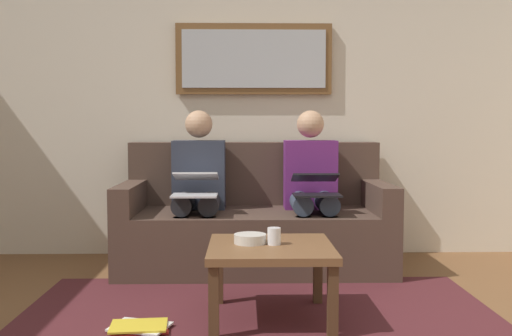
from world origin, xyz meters
TOP-DOWN VIEW (x-y plane):
  - wall_rear at (0.00, -2.60)m, footprint 6.00×0.12m
  - area_rug at (0.00, -0.85)m, footprint 2.60×1.80m
  - couch at (0.00, -2.12)m, footprint 1.91×0.90m
  - framed_mirror at (0.00, -2.51)m, footprint 1.22×0.05m
  - coffee_table at (-0.06, -0.90)m, footprint 0.65×0.65m
  - cup at (-0.08, -0.91)m, footprint 0.07×0.07m
  - bowl at (0.05, -0.94)m, footprint 0.17×0.17m
  - person_left at (-0.41, -2.05)m, footprint 0.38×0.58m
  - laptop_black at (-0.41, -1.81)m, footprint 0.31×0.34m
  - person_right at (0.41, -2.05)m, footprint 0.38×0.58m
  - laptop_silver at (0.41, -1.81)m, footprint 0.30×0.37m
  - magazine_stack at (0.60, -0.74)m, footprint 0.33×0.27m

SIDE VIEW (x-z plane):
  - area_rug at x=0.00m, z-range 0.00..0.01m
  - magazine_stack at x=0.60m, z-range 0.00..0.04m
  - couch at x=0.00m, z-range -0.14..0.76m
  - coffee_table at x=-0.06m, z-range 0.15..0.55m
  - bowl at x=0.05m, z-range 0.40..0.45m
  - cup at x=-0.08m, z-range 0.40..0.49m
  - person_left at x=-0.41m, z-range 0.04..1.18m
  - person_right at x=0.41m, z-range 0.04..1.18m
  - laptop_black at x=-0.41m, z-range 0.55..0.70m
  - laptop_silver at x=0.41m, z-range 0.55..0.71m
  - wall_rear at x=0.00m, z-range 0.00..2.60m
  - framed_mirror at x=0.00m, z-range 1.27..1.83m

